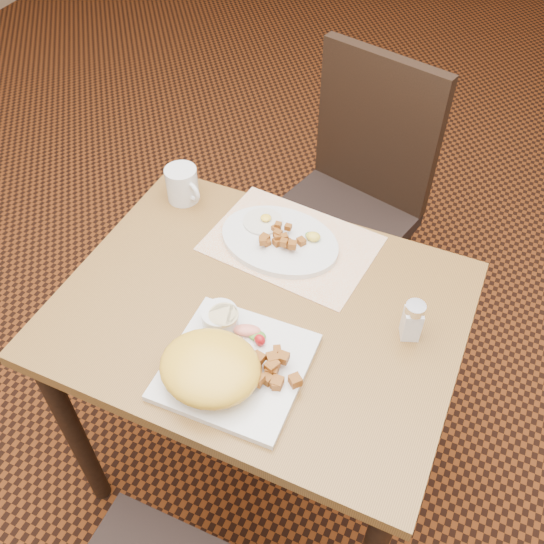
{
  "coord_description": "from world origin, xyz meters",
  "views": [
    {
      "loc": [
        0.38,
        -0.79,
        1.81
      ],
      "look_at": [
        0.01,
        0.05,
        0.82
      ],
      "focal_mm": 40.0,
      "sensor_mm": 36.0,
      "label": 1
    }
  ],
  "objects_px": {
    "plate_square": "(236,366)",
    "plate_oval": "(280,241)",
    "table": "(260,336)",
    "salt_shaker": "(412,320)",
    "chair_far": "(352,192)",
    "coffee_mug": "(183,185)"
  },
  "relations": [
    {
      "from": "table",
      "to": "plate_oval",
      "type": "distance_m",
      "value": 0.24
    },
    {
      "from": "plate_square",
      "to": "coffee_mug",
      "type": "height_order",
      "value": "coffee_mug"
    },
    {
      "from": "chair_far",
      "to": "plate_oval",
      "type": "bearing_deg",
      "value": 100.68
    },
    {
      "from": "salt_shaker",
      "to": "chair_far",
      "type": "bearing_deg",
      "value": 117.02
    },
    {
      "from": "salt_shaker",
      "to": "plate_oval",
      "type": "bearing_deg",
      "value": 158.64
    },
    {
      "from": "plate_oval",
      "to": "coffee_mug",
      "type": "relative_size",
      "value": 2.73
    },
    {
      "from": "table",
      "to": "plate_oval",
      "type": "height_order",
      "value": "plate_oval"
    },
    {
      "from": "table",
      "to": "chair_far",
      "type": "bearing_deg",
      "value": 90.46
    },
    {
      "from": "salt_shaker",
      "to": "coffee_mug",
      "type": "height_order",
      "value": "salt_shaker"
    },
    {
      "from": "plate_square",
      "to": "plate_oval",
      "type": "bearing_deg",
      "value": 99.99
    },
    {
      "from": "plate_square",
      "to": "plate_oval",
      "type": "distance_m",
      "value": 0.38
    },
    {
      "from": "plate_square",
      "to": "coffee_mug",
      "type": "distance_m",
      "value": 0.57
    },
    {
      "from": "salt_shaker",
      "to": "coffee_mug",
      "type": "xyz_separation_m",
      "value": [
        -0.67,
        0.2,
        -0.0
      ]
    },
    {
      "from": "plate_oval",
      "to": "coffee_mug",
      "type": "bearing_deg",
      "value": 169.79
    },
    {
      "from": "plate_oval",
      "to": "salt_shaker",
      "type": "distance_m",
      "value": 0.4
    },
    {
      "from": "salt_shaker",
      "to": "coffee_mug",
      "type": "distance_m",
      "value": 0.7
    },
    {
      "from": "chair_far",
      "to": "plate_square",
      "type": "xyz_separation_m",
      "value": [
        0.03,
        -0.89,
        0.22
      ]
    },
    {
      "from": "table",
      "to": "coffee_mug",
      "type": "bearing_deg",
      "value": 142.92
    },
    {
      "from": "coffee_mug",
      "to": "plate_square",
      "type": "bearing_deg",
      "value": -49.38
    },
    {
      "from": "plate_square",
      "to": "coffee_mug",
      "type": "xyz_separation_m",
      "value": [
        -0.37,
        0.43,
        0.04
      ]
    },
    {
      "from": "chair_far",
      "to": "plate_square",
      "type": "bearing_deg",
      "value": 106.54
    },
    {
      "from": "plate_oval",
      "to": "table",
      "type": "bearing_deg",
      "value": -79.0
    }
  ]
}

